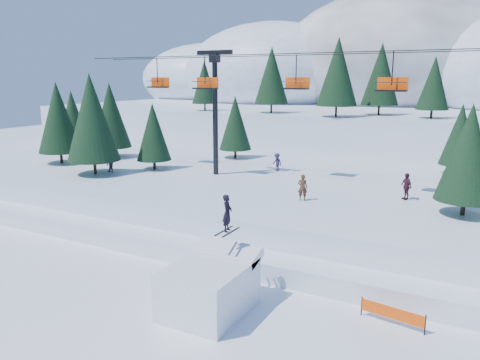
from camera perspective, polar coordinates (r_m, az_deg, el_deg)
The scene contains 10 objects.
ground at distance 22.04m, azimuth -7.02°, elevation -16.45°, with size 160.00×160.00×0.00m, color white.
mid_shelf at distance 36.74m, azimuth 9.21°, elevation -2.53°, with size 70.00×22.00×2.50m, color white.
berm at distance 28.10m, azimuth 2.43°, elevation -8.58°, with size 70.00×6.00×1.10m, color white.
mountain_ridge at distance 90.54m, azimuth 17.97°, elevation 11.16°, with size 119.00×60.75×26.46m.
jump_kicker at distance 22.07m, azimuth -3.67°, elevation -12.71°, with size 3.32×4.52×5.23m.
chairlift at distance 35.06m, azimuth 12.59°, elevation 10.00°, with size 46.00×3.21×10.28m.
conifer_stand at distance 35.23m, azimuth 15.09°, elevation 5.91°, with size 64.29×18.23×9.48m.
distant_skiers at distance 35.75m, azimuth 11.18°, elevation 0.44°, with size 35.19×9.33×1.83m.
banner_near at distance 22.20m, azimuth 18.07°, elevation -15.19°, with size 2.83×0.50×0.90m.
banner_far at distance 23.21m, azimuth 25.50°, elevation -14.57°, with size 2.83×0.46×0.90m.
Camera 1 is at (11.29, -15.70, 10.58)m, focal length 35.00 mm.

